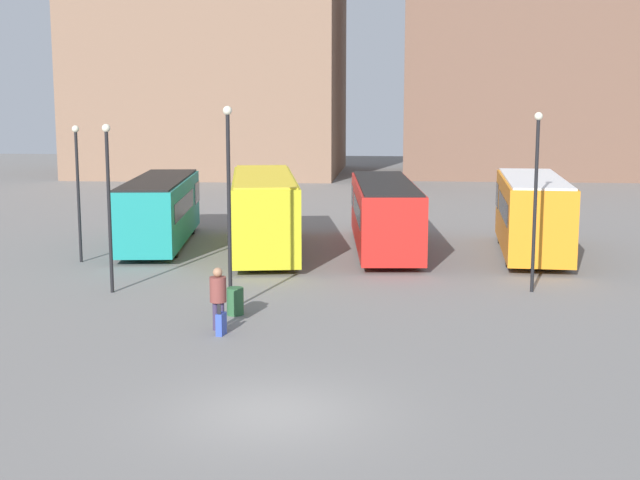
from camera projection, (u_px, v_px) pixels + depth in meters
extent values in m
plane|color=slate|center=(273.00, 413.00, 19.01)|extent=(160.00, 160.00, 0.00)
cube|color=brown|center=(567.00, 28.00, 72.46)|extent=(26.37, 12.32, 24.04)
cube|color=#19847F|center=(159.00, 210.00, 39.88)|extent=(3.65, 10.33, 2.66)
cube|color=black|center=(172.00, 193.00, 43.91)|extent=(2.71, 2.14, 1.01)
cube|color=black|center=(156.00, 205.00, 38.92)|extent=(3.25, 6.72, 0.80)
cube|color=black|center=(159.00, 179.00, 39.65)|extent=(3.43, 10.10, 0.08)
cylinder|color=black|center=(170.00, 225.00, 43.15)|extent=(2.47, 1.22, 0.95)
cylinder|color=black|center=(149.00, 246.00, 36.97)|extent=(2.47, 1.22, 0.95)
cube|color=gold|center=(264.00, 212.00, 38.19)|extent=(4.42, 11.14, 2.99)
cube|color=black|center=(262.00, 192.00, 42.51)|extent=(2.93, 2.42, 1.14)
cube|color=black|center=(264.00, 206.00, 37.17)|extent=(3.78, 7.29, 0.90)
cube|color=yellow|center=(263.00, 176.00, 37.94)|extent=(4.18, 10.89, 0.08)
cylinder|color=black|center=(263.00, 230.00, 41.71)|extent=(2.60, 1.32, 0.91)
cylinder|color=black|center=(266.00, 255.00, 35.09)|extent=(2.60, 1.32, 0.91)
cube|color=red|center=(385.00, 214.00, 38.54)|extent=(3.46, 10.95, 2.66)
cube|color=black|center=(378.00, 195.00, 42.85)|extent=(2.70, 2.20, 1.01)
cube|color=black|center=(386.00, 209.00, 37.53)|extent=(3.14, 7.10, 0.80)
cube|color=black|center=(385.00, 183.00, 38.32)|extent=(3.25, 10.72, 0.08)
cylinder|color=black|center=(379.00, 228.00, 42.02)|extent=(2.46, 1.17, 0.96)
cylinder|color=black|center=(390.00, 253.00, 35.43)|extent=(2.46, 1.17, 0.96)
cube|color=orange|center=(532.00, 214.00, 37.39)|extent=(2.97, 9.29, 2.94)
cube|color=black|center=(525.00, 195.00, 41.01)|extent=(2.64, 1.81, 1.12)
cube|color=black|center=(534.00, 208.00, 36.53)|extent=(2.84, 5.99, 0.88)
cube|color=white|center=(534.00, 178.00, 37.15)|extent=(2.76, 9.09, 0.08)
cylinder|color=black|center=(525.00, 233.00, 40.37)|extent=(2.47, 1.14, 1.02)
cylinder|color=black|center=(538.00, 255.00, 34.81)|extent=(2.47, 1.14, 1.02)
cylinder|color=#382D4C|center=(216.00, 316.00, 25.62)|extent=(0.19, 0.19, 0.84)
cylinder|color=#382D4C|center=(221.00, 316.00, 25.57)|extent=(0.19, 0.19, 0.84)
cylinder|color=brown|center=(218.00, 289.00, 25.47)|extent=(0.54, 0.54, 0.73)
sphere|color=#9E7051|center=(218.00, 272.00, 25.39)|extent=(0.27, 0.27, 0.27)
cube|color=#334CB2|center=(221.00, 324.00, 25.12)|extent=(0.25, 0.44, 0.63)
cube|color=black|center=(219.00, 309.00, 24.91)|extent=(0.10, 0.04, 0.29)
cylinder|color=black|center=(535.00, 207.00, 30.19)|extent=(0.12, 0.12, 5.91)
sphere|color=beige|center=(539.00, 116.00, 29.70)|extent=(0.28, 0.28, 0.28)
cylinder|color=black|center=(229.00, 213.00, 27.60)|extent=(0.12, 0.12, 6.15)
sphere|color=beige|center=(227.00, 110.00, 27.09)|extent=(0.28, 0.28, 0.28)
cylinder|color=black|center=(78.00, 197.00, 35.68)|extent=(0.12, 0.12, 5.28)
sphere|color=beige|center=(75.00, 129.00, 35.23)|extent=(0.28, 0.28, 0.28)
cylinder|color=black|center=(109.00, 213.00, 30.12)|extent=(0.12, 0.12, 5.52)
sphere|color=beige|center=(106.00, 128.00, 29.65)|extent=(0.28, 0.28, 0.28)
cylinder|color=#285633|center=(235.00, 301.00, 27.40)|extent=(0.52, 0.52, 0.85)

